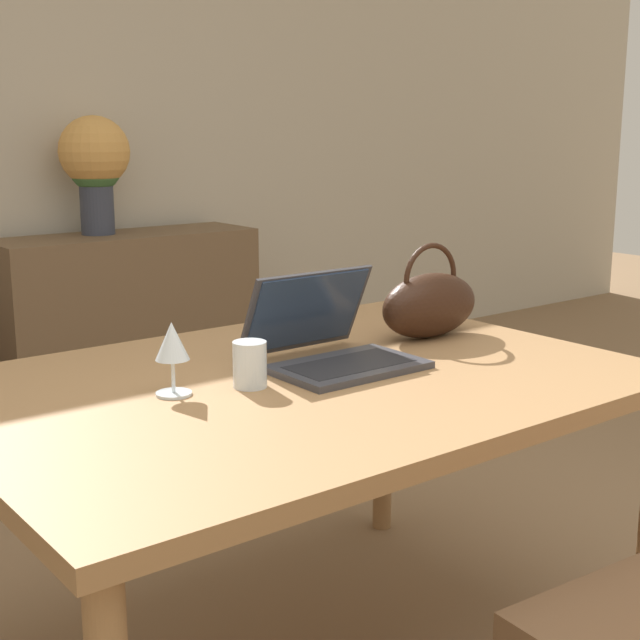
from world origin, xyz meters
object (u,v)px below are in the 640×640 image
laptop (328,340)px  drinking_glass (250,364)px  flower_vase (95,161)px  wine_glass (172,345)px  handbag (430,304)px

laptop → drinking_glass: bearing=-169.1°
drinking_glass → flower_vase: 2.41m
wine_glass → flower_vase: size_ratio=0.29×
wine_glass → handbag: 0.78m
laptop → flower_vase: size_ratio=0.63×
laptop → handbag: handbag is taller
drinking_glass → flower_vase: flower_vase is taller
flower_vase → wine_glass: bearing=-110.7°
wine_glass → handbag: handbag is taller
laptop → drinking_glass: (-0.25, -0.05, -0.01)m
laptop → flower_vase: flower_vase is taller
laptop → wine_glass: (-0.41, 0.00, 0.05)m
wine_glass → drinking_glass: bearing=-17.0°
handbag → flower_vase: size_ratio=0.59×
laptop → flower_vase: bearing=78.9°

